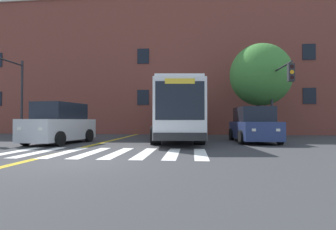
# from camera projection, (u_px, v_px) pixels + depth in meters

# --- Properties ---
(ground_plane) EXTENTS (120.00, 120.00, 0.00)m
(ground_plane) POSITION_uv_depth(u_px,v_px,m) (75.00, 161.00, 8.32)
(ground_plane) COLOR #38383A
(crosswalk) EXTENTS (8.16, 3.69, 0.01)m
(crosswalk) POSITION_uv_depth(u_px,v_px,m) (105.00, 153.00, 10.48)
(crosswalk) COLOR white
(crosswalk) RESTS_ON ground
(lane_line_yellow_inner) EXTENTS (0.12, 36.00, 0.01)m
(lane_line_yellow_inner) POSITION_uv_depth(u_px,v_px,m) (137.00, 134.00, 24.59)
(lane_line_yellow_inner) COLOR gold
(lane_line_yellow_inner) RESTS_ON ground
(lane_line_yellow_outer) EXTENTS (0.12, 36.00, 0.01)m
(lane_line_yellow_outer) POSITION_uv_depth(u_px,v_px,m) (139.00, 134.00, 24.57)
(lane_line_yellow_outer) COLOR gold
(lane_line_yellow_outer) RESTS_ON ground
(city_bus) EXTENTS (3.84, 12.68, 3.44)m
(city_bus) POSITION_uv_depth(u_px,v_px,m) (175.00, 112.00, 17.86)
(city_bus) COLOR white
(city_bus) RESTS_ON ground
(car_silver_near_lane) EXTENTS (2.58, 4.82, 2.28)m
(car_silver_near_lane) POSITION_uv_depth(u_px,v_px,m) (60.00, 124.00, 14.70)
(car_silver_near_lane) COLOR #B7BABF
(car_silver_near_lane) RESTS_ON ground
(car_navy_far_lane) EXTENTS (2.45, 4.86, 2.09)m
(car_navy_far_lane) POSITION_uv_depth(u_px,v_px,m) (253.00, 125.00, 15.63)
(car_navy_far_lane) COLOR navy
(car_navy_far_lane) RESTS_ON ground
(car_grey_behind_bus) EXTENTS (2.39, 4.71, 1.82)m
(car_grey_behind_bus) POSITION_uv_depth(u_px,v_px,m) (181.00, 125.00, 26.20)
(car_grey_behind_bus) COLOR slate
(car_grey_behind_bus) RESTS_ON ground
(traffic_light_near_corner) EXTENTS (0.34, 3.80, 5.18)m
(traffic_light_near_corner) POSITION_uv_depth(u_px,v_px,m) (279.00, 87.00, 16.64)
(traffic_light_near_corner) COLOR #28282D
(traffic_light_near_corner) RESTS_ON ground
(traffic_light_far_corner) EXTENTS (0.34, 3.45, 5.61)m
(traffic_light_far_corner) POSITION_uv_depth(u_px,v_px,m) (9.00, 83.00, 17.51)
(traffic_light_far_corner) COLOR #28282D
(traffic_light_far_corner) RESTS_ON ground
(street_tree_curbside_large) EXTENTS (4.64, 4.07, 6.93)m
(street_tree_curbside_large) POSITION_uv_depth(u_px,v_px,m) (261.00, 75.00, 19.22)
(street_tree_curbside_large) COLOR #4C3D2D
(street_tree_curbside_large) RESTS_ON ground
(building_facade) EXTENTS (36.81, 7.47, 13.75)m
(building_facade) POSITION_uv_depth(u_px,v_px,m) (150.00, 68.00, 28.04)
(building_facade) COLOR brown
(building_facade) RESTS_ON ground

